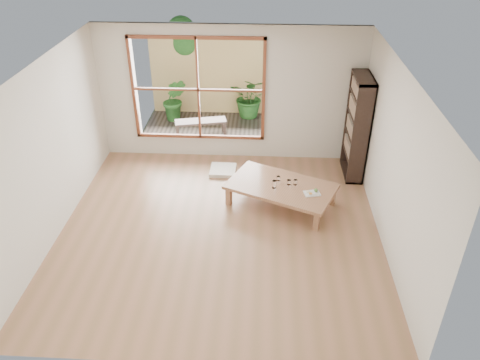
# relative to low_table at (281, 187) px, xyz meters

# --- Properties ---
(ground) EXTENTS (5.00, 5.00, 0.00)m
(ground) POSITION_rel_low_table_xyz_m (-0.97, -0.76, -0.34)
(ground) COLOR #A47252
(ground) RESTS_ON ground
(low_table) EXTENTS (1.99, 1.61, 0.38)m
(low_table) POSITION_rel_low_table_xyz_m (0.00, 0.00, 0.00)
(low_table) COLOR #9F704D
(low_table) RESTS_ON ground
(floor_cushion) EXTENTS (0.49, 0.49, 0.07)m
(floor_cushion) POSITION_rel_low_table_xyz_m (-1.07, 1.02, -0.30)
(floor_cushion) COLOR silver
(floor_cushion) RESTS_ON ground
(bookshelf) EXTENTS (0.30, 0.85, 1.90)m
(bookshelf) POSITION_rel_low_table_xyz_m (1.36, 1.12, 0.61)
(bookshelf) COLOR #2E1F19
(bookshelf) RESTS_ON ground
(glass_tall) EXTENTS (0.07, 0.07, 0.13)m
(glass_tall) POSITION_rel_low_table_xyz_m (-0.12, -0.08, 0.11)
(glass_tall) COLOR silver
(glass_tall) RESTS_ON low_table
(glass_mid) EXTENTS (0.06, 0.06, 0.09)m
(glass_mid) POSITION_rel_low_table_xyz_m (0.24, 0.03, 0.09)
(glass_mid) COLOR silver
(glass_mid) RESTS_ON low_table
(glass_short) EXTENTS (0.07, 0.07, 0.09)m
(glass_short) POSITION_rel_low_table_xyz_m (0.13, 0.03, 0.09)
(glass_short) COLOR silver
(glass_short) RESTS_ON low_table
(glass_small) EXTENTS (0.06, 0.06, 0.08)m
(glass_small) POSITION_rel_low_table_xyz_m (-0.05, 0.15, 0.09)
(glass_small) COLOR silver
(glass_small) RESTS_ON low_table
(food_tray) EXTENTS (0.29, 0.24, 0.08)m
(food_tray) POSITION_rel_low_table_xyz_m (0.51, -0.23, 0.06)
(food_tray) COLOR white
(food_tray) RESTS_ON low_table
(deck) EXTENTS (2.80, 2.00, 0.05)m
(deck) POSITION_rel_low_table_xyz_m (-1.57, 2.80, -0.34)
(deck) COLOR #393129
(deck) RESTS_ON ground
(garden_bench) EXTENTS (1.14, 0.55, 0.35)m
(garden_bench) POSITION_rel_low_table_xyz_m (-1.68, 2.52, -0.02)
(garden_bench) COLOR #2E1F19
(garden_bench) RESTS_ON deck
(bamboo_fence) EXTENTS (2.80, 0.06, 1.80)m
(bamboo_fence) POSITION_rel_low_table_xyz_m (-1.57, 3.80, 0.56)
(bamboo_fence) COLOR tan
(bamboo_fence) RESTS_ON ground
(shrub_right) EXTENTS (1.02, 0.93, 0.98)m
(shrub_right) POSITION_rel_low_table_xyz_m (-0.64, 3.58, 0.18)
(shrub_right) COLOR #28561F
(shrub_right) RESTS_ON deck
(shrub_left) EXTENTS (0.55, 0.44, 1.00)m
(shrub_left) POSITION_rel_low_table_xyz_m (-2.37, 3.29, 0.19)
(shrub_left) COLOR #28561F
(shrub_left) RESTS_ON deck
(garden_tree) EXTENTS (1.04, 0.85, 2.22)m
(garden_tree) POSITION_rel_low_table_xyz_m (-2.25, 4.10, 1.29)
(garden_tree) COLOR #4C3D2D
(garden_tree) RESTS_ON ground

